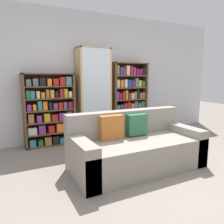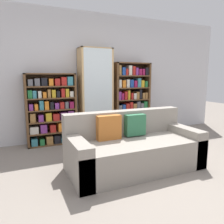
{
  "view_description": "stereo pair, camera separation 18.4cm",
  "coord_description": "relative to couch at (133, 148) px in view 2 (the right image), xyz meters",
  "views": [
    {
      "loc": [
        -1.76,
        -2.18,
        1.36
      ],
      "look_at": [
        -0.02,
        1.27,
        0.73
      ],
      "focal_mm": 35.0,
      "sensor_mm": 36.0,
      "label": 1
    },
    {
      "loc": [
        -1.6,
        -2.25,
        1.36
      ],
      "look_at": [
        -0.02,
        1.27,
        0.73
      ],
      "focal_mm": 35.0,
      "sensor_mm": 36.0,
      "label": 2
    }
  ],
  "objects": [
    {
      "name": "wine_bottle",
      "position": [
        0.52,
        0.73,
        -0.15
      ],
      "size": [
        0.08,
        0.08,
        0.35
      ],
      "color": "#192333",
      "rests_on": "ground"
    },
    {
      "name": "display_cabinet",
      "position": [
        0.01,
        1.68,
        0.67
      ],
      "size": [
        0.69,
        0.36,
        1.94
      ],
      "color": "tan",
      "rests_on": "ground"
    },
    {
      "name": "ground_plane",
      "position": [
        0.03,
        -0.47,
        -0.3
      ],
      "size": [
        16.0,
        16.0,
        0.0
      ],
      "primitive_type": "plane",
      "color": "gray"
    },
    {
      "name": "bookshelf_left",
      "position": [
        -0.91,
        1.69,
        0.39
      ],
      "size": [
        0.97,
        0.32,
        1.42
      ],
      "color": "brown",
      "rests_on": "ground"
    },
    {
      "name": "wall_back",
      "position": [
        0.03,
        1.9,
        1.05
      ],
      "size": [
        6.83,
        0.06,
        2.7
      ],
      "color": "silver",
      "rests_on": "ground"
    },
    {
      "name": "bookshelf_right",
      "position": [
        0.89,
        1.69,
        0.51
      ],
      "size": [
        0.86,
        0.32,
        1.66
      ],
      "color": "brown",
      "rests_on": "ground"
    },
    {
      "name": "couch",
      "position": [
        0.0,
        0.0,
        0.0
      ],
      "size": [
        1.95,
        0.89,
        0.83
      ],
      "color": "gray",
      "rests_on": "ground"
    }
  ]
}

